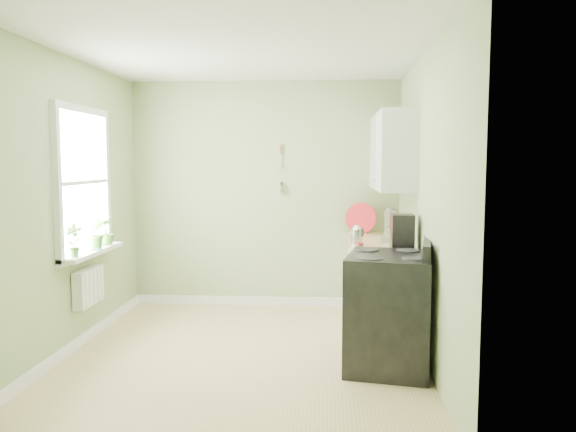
# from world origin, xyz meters

# --- Properties ---
(floor) EXTENTS (3.20, 3.60, 0.02)m
(floor) POSITION_xyz_m (0.00, 0.00, -0.01)
(floor) COLOR tan
(floor) RESTS_ON ground
(ceiling) EXTENTS (3.20, 3.60, 0.02)m
(ceiling) POSITION_xyz_m (0.00, 0.00, 2.71)
(ceiling) COLOR white
(ceiling) RESTS_ON wall_back
(wall_back) EXTENTS (3.20, 0.02, 2.70)m
(wall_back) POSITION_xyz_m (0.00, 1.81, 1.35)
(wall_back) COLOR #9AAD76
(wall_back) RESTS_ON floor
(wall_left) EXTENTS (0.02, 3.60, 2.70)m
(wall_left) POSITION_xyz_m (-1.61, 0.00, 1.35)
(wall_left) COLOR #9AAD76
(wall_left) RESTS_ON floor
(wall_right) EXTENTS (0.02, 3.60, 2.70)m
(wall_right) POSITION_xyz_m (1.61, 0.00, 1.35)
(wall_right) COLOR #9AAD76
(wall_right) RESTS_ON floor
(base_cabinets) EXTENTS (0.60, 1.60, 0.87)m
(base_cabinets) POSITION_xyz_m (1.30, 1.00, 0.43)
(base_cabinets) COLOR white
(base_cabinets) RESTS_ON floor
(countertop) EXTENTS (0.64, 1.60, 0.04)m
(countertop) POSITION_xyz_m (1.29, 1.00, 0.89)
(countertop) COLOR #DFCC88
(countertop) RESTS_ON base_cabinets
(upper_cabinets) EXTENTS (0.35, 1.40, 0.80)m
(upper_cabinets) POSITION_xyz_m (1.43, 1.10, 1.85)
(upper_cabinets) COLOR white
(upper_cabinets) RESTS_ON wall_right
(window) EXTENTS (0.06, 1.14, 1.44)m
(window) POSITION_xyz_m (-1.58, 0.30, 1.55)
(window) COLOR white
(window) RESTS_ON wall_left
(window_sill) EXTENTS (0.18, 1.14, 0.04)m
(window_sill) POSITION_xyz_m (-1.51, 0.30, 0.88)
(window_sill) COLOR white
(window_sill) RESTS_ON wall_left
(radiator) EXTENTS (0.12, 0.50, 0.35)m
(radiator) POSITION_xyz_m (-1.54, 0.25, 0.55)
(radiator) COLOR white
(radiator) RESTS_ON wall_left
(wall_utensils) EXTENTS (0.02, 0.14, 0.58)m
(wall_utensils) POSITION_xyz_m (0.20, 1.78, 1.56)
(wall_utensils) COLOR #DFCC88
(wall_utensils) RESTS_ON wall_back
(stove) EXTENTS (0.82, 0.90, 1.10)m
(stove) POSITION_xyz_m (1.28, -0.21, 0.49)
(stove) COLOR black
(stove) RESTS_ON floor
(stand_mixer) EXTENTS (0.22, 0.32, 0.36)m
(stand_mixer) POSITION_xyz_m (1.42, 1.02, 1.06)
(stand_mixer) COLOR #B2B2B7
(stand_mixer) RESTS_ON countertop
(kettle) EXTENTS (0.19, 0.11, 0.19)m
(kettle) POSITION_xyz_m (1.05, 0.79, 1.01)
(kettle) COLOR silver
(kettle) RESTS_ON countertop
(coffee_maker) EXTENTS (0.20, 0.22, 0.35)m
(coffee_maker) POSITION_xyz_m (1.44, 0.30, 1.08)
(coffee_maker) COLOR black
(coffee_maker) RESTS_ON countertop
(red_tray) EXTENTS (0.36, 0.15, 0.36)m
(red_tray) POSITION_xyz_m (1.14, 1.66, 1.09)
(red_tray) COLOR red
(red_tray) RESTS_ON countertop
(jar) EXTENTS (0.08, 0.08, 0.08)m
(jar) POSITION_xyz_m (1.05, 0.30, 0.95)
(jar) COLOR #A59583
(jar) RESTS_ON countertop
(plant_a) EXTENTS (0.19, 0.16, 0.31)m
(plant_a) POSITION_xyz_m (-1.50, -0.12, 1.05)
(plant_a) COLOR #396D22
(plant_a) RESTS_ON window_sill
(plant_b) EXTENTS (0.19, 0.21, 0.30)m
(plant_b) POSITION_xyz_m (-1.50, 0.38, 1.05)
(plant_b) COLOR #396D22
(plant_b) RESTS_ON window_sill
(plant_c) EXTENTS (0.19, 0.19, 0.27)m
(plant_c) POSITION_xyz_m (-1.50, 0.63, 1.03)
(plant_c) COLOR #396D22
(plant_c) RESTS_ON window_sill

